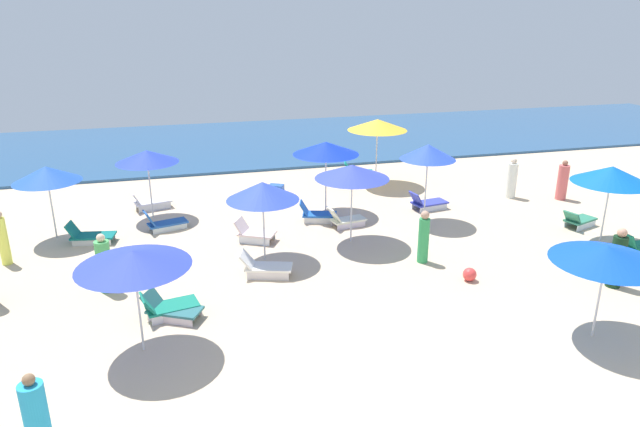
% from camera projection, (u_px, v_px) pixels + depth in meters
% --- Properties ---
extents(ocean, '(60.00, 11.89, 0.12)m').
position_uv_depth(ocean, '(254.00, 142.00, 31.56)').
color(ocean, '#275180').
rests_on(ocean, ground_plane).
extents(umbrella_0, '(2.05, 2.05, 2.40)m').
position_uv_depth(umbrella_0, '(46.00, 174.00, 17.73)').
color(umbrella_0, silver).
rests_on(umbrella_0, ground_plane).
extents(lounge_chair_0_0, '(1.49, 0.85, 0.68)m').
position_uv_depth(lounge_chair_0_0, '(90.00, 236.00, 18.04)').
color(lounge_chair_0_0, silver).
rests_on(lounge_chair_0_0, ground_plane).
extents(umbrella_1, '(2.33, 2.33, 2.61)m').
position_uv_depth(umbrella_1, '(326.00, 148.00, 20.01)').
color(umbrella_1, silver).
rests_on(umbrella_1, ground_plane).
extents(lounge_chair_1_0, '(1.40, 0.94, 0.72)m').
position_uv_depth(lounge_chair_1_0, '(317.00, 214.00, 19.86)').
color(lounge_chair_1_0, silver).
rests_on(lounge_chair_1_0, ground_plane).
extents(lounge_chair_1_1, '(1.36, 0.75, 0.74)m').
position_uv_depth(lounge_chair_1_1, '(345.00, 219.00, 19.39)').
color(lounge_chair_1_1, silver).
rests_on(lounge_chair_1_1, ground_plane).
extents(umbrella_2, '(2.37, 2.37, 2.19)m').
position_uv_depth(umbrella_2, '(607.00, 254.00, 12.28)').
color(umbrella_2, silver).
rests_on(umbrella_2, ground_plane).
extents(umbrella_3, '(2.30, 2.30, 2.52)m').
position_uv_depth(umbrella_3, '(352.00, 172.00, 17.43)').
color(umbrella_3, silver).
rests_on(umbrella_3, ground_plane).
extents(umbrella_4, '(2.45, 2.45, 2.75)m').
position_uv_depth(umbrella_4, '(377.00, 125.00, 23.36)').
color(umbrella_4, silver).
rests_on(umbrella_4, ground_plane).
extents(lounge_chair_4_0, '(1.37, 0.91, 0.70)m').
position_uv_depth(lounge_chair_4_0, '(357.00, 172.00, 25.03)').
color(lounge_chair_4_0, silver).
rests_on(lounge_chair_4_0, ground_plane).
extents(umbrella_5, '(2.09, 2.09, 2.38)m').
position_uv_depth(umbrella_5, '(263.00, 191.00, 16.21)').
color(umbrella_5, silver).
rests_on(umbrella_5, ground_plane).
extents(lounge_chair_5_0, '(1.38, 1.16, 0.70)m').
position_uv_depth(lounge_chair_5_0, '(254.00, 233.00, 18.15)').
color(lounge_chair_5_0, silver).
rests_on(lounge_chair_5_0, ground_plane).
extents(lounge_chair_5_1, '(1.53, 1.00, 0.69)m').
position_uv_depth(lounge_chair_5_1, '(265.00, 267.00, 15.78)').
color(lounge_chair_5_1, silver).
rests_on(lounge_chair_5_1, ground_plane).
extents(umbrella_6, '(2.12, 2.12, 2.44)m').
position_uv_depth(umbrella_6, '(147.00, 157.00, 19.54)').
color(umbrella_6, silver).
rests_on(umbrella_6, ground_plane).
extents(lounge_chair_6_0, '(1.47, 0.90, 0.75)m').
position_uv_depth(lounge_chair_6_0, '(164.00, 223.00, 19.08)').
color(lounge_chair_6_0, silver).
rests_on(lounge_chair_6_0, ground_plane).
extents(lounge_chair_6_1, '(1.49, 0.91, 0.73)m').
position_uv_depth(lounge_chair_6_1, '(150.00, 202.00, 21.06)').
color(lounge_chair_6_1, silver).
rests_on(lounge_chair_6_1, ground_plane).
extents(umbrella_7, '(2.36, 2.36, 2.34)m').
position_uv_depth(umbrella_7, '(133.00, 259.00, 11.70)').
color(umbrella_7, silver).
rests_on(umbrella_7, ground_plane).
extents(lounge_chair_7_0, '(1.41, 0.89, 0.65)m').
position_uv_depth(lounge_chair_7_0, '(168.00, 307.00, 13.71)').
color(lounge_chair_7_0, silver).
rests_on(lounge_chair_7_0, ground_plane).
extents(lounge_chair_7_1, '(1.49, 1.18, 0.64)m').
position_uv_depth(lounge_chair_7_1, '(171.00, 309.00, 13.63)').
color(lounge_chair_7_1, silver).
rests_on(lounge_chair_7_1, ground_plane).
extents(umbrella_8, '(2.33, 2.33, 2.49)m').
position_uv_depth(umbrella_8, '(612.00, 175.00, 17.37)').
color(umbrella_8, silver).
rests_on(umbrella_8, ground_plane).
extents(lounge_chair_8_0, '(1.43, 0.62, 0.70)m').
position_uv_depth(lounge_chair_8_0, '(640.00, 245.00, 17.30)').
color(lounge_chair_8_0, silver).
rests_on(lounge_chair_8_0, ground_plane).
extents(lounge_chair_8_1, '(1.33, 0.93, 0.64)m').
position_uv_depth(lounge_chair_8_1, '(579.00, 220.00, 19.34)').
color(lounge_chair_8_1, silver).
rests_on(lounge_chair_8_1, ground_plane).
extents(umbrella_9, '(1.87, 1.87, 2.73)m').
position_uv_depth(umbrella_9, '(428.00, 152.00, 19.13)').
color(umbrella_9, silver).
rests_on(umbrella_9, ground_plane).
extents(lounge_chair_9_0, '(1.48, 0.83, 0.72)m').
position_uv_depth(lounge_chair_9_0, '(427.00, 203.00, 21.04)').
color(lounge_chair_9_0, silver).
rests_on(lounge_chair_9_0, ground_plane).
extents(beachgoer_0, '(0.42, 0.42, 1.53)m').
position_uv_depth(beachgoer_0, '(36.00, 418.00, 9.32)').
color(beachgoer_0, '#269FD4').
rests_on(beachgoer_0, ground_plane).
extents(beachgoer_1, '(0.39, 0.39, 1.58)m').
position_uv_depth(beachgoer_1, '(424.00, 238.00, 16.51)').
color(beachgoer_1, '#349F58').
rests_on(beachgoer_1, ground_plane).
extents(beachgoer_2, '(0.40, 0.40, 1.58)m').
position_uv_depth(beachgoer_2, '(512.00, 180.00, 22.24)').
color(beachgoer_2, white).
rests_on(beachgoer_2, ground_plane).
extents(beachgoer_4, '(0.48, 0.48, 1.60)m').
position_uv_depth(beachgoer_4, '(104.00, 265.00, 14.80)').
color(beachgoer_4, '#4BAF5C').
rests_on(beachgoer_4, ground_plane).
extents(beachgoer_5, '(0.38, 0.38, 1.62)m').
position_uv_depth(beachgoer_5, '(3.00, 239.00, 16.36)').
color(beachgoer_5, '#ECF059').
rests_on(beachgoer_5, ground_plane).
extents(beachgoer_6, '(0.53, 0.53, 1.55)m').
position_uv_depth(beachgoer_6, '(563.00, 182.00, 22.04)').
color(beachgoer_6, '#D55F5F').
rests_on(beachgoer_6, ground_plane).
extents(beachgoer_7, '(0.53, 0.53, 1.65)m').
position_uv_depth(beachgoer_7, '(617.00, 260.00, 15.03)').
color(beachgoer_7, '#13311B').
rests_on(beachgoer_7, ground_plane).
extents(cooler_box_0, '(0.69, 0.61, 0.31)m').
position_uv_depth(cooler_box_0, '(276.00, 188.00, 23.08)').
color(cooler_box_0, blue).
rests_on(cooler_box_0, ground_plane).
extents(beach_ball_1, '(0.37, 0.37, 0.37)m').
position_uv_depth(beach_ball_1, '(470.00, 274.00, 15.53)').
color(beach_ball_1, '#ED403E').
rests_on(beach_ball_1, ground_plane).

